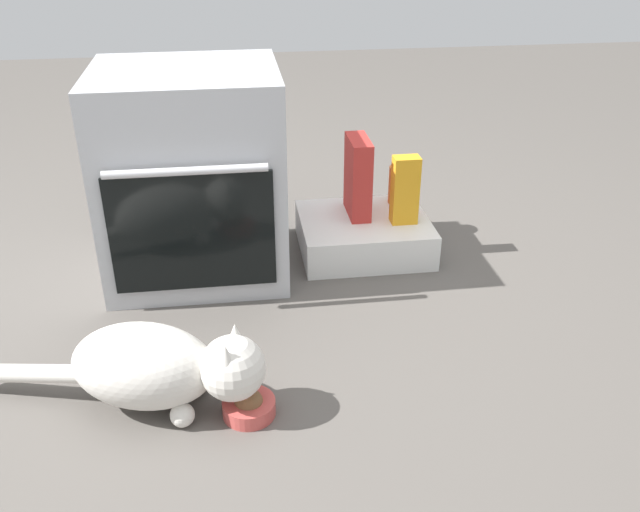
# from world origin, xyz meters

# --- Properties ---
(ground) EXTENTS (8.00, 8.00, 0.00)m
(ground) POSITION_xyz_m (0.00, 0.00, 0.00)
(ground) COLOR #56514C
(oven) EXTENTS (0.58, 0.55, 0.68)m
(oven) POSITION_xyz_m (-0.01, 0.50, 0.34)
(oven) COLOR #B7BABF
(oven) RESTS_ON ground
(pantry_cabinet) EXTENTS (0.45, 0.39, 0.13)m
(pantry_cabinet) POSITION_xyz_m (0.57, 0.54, 0.06)
(pantry_cabinet) COLOR white
(pantry_cabinet) RESTS_ON ground
(food_bowl) EXTENTS (0.13, 0.13, 0.07)m
(food_bowl) POSITION_xyz_m (0.12, -0.28, 0.03)
(food_bowl) COLOR #C64C47
(food_bowl) RESTS_ON ground
(cat) EXTENTS (0.75, 0.31, 0.24)m
(cat) POSITION_xyz_m (-0.09, -0.23, 0.12)
(cat) COLOR silver
(cat) RESTS_ON ground
(juice_carton) EXTENTS (0.09, 0.06, 0.24)m
(juice_carton) POSITION_xyz_m (0.70, 0.50, 0.25)
(juice_carton) COLOR orange
(juice_carton) RESTS_ON pantry_cabinet
(cereal_box) EXTENTS (0.07, 0.18, 0.28)m
(cereal_box) POSITION_xyz_m (0.55, 0.59, 0.27)
(cereal_box) COLOR #B72D28
(cereal_box) RESTS_ON pantry_cabinet
(sauce_jar) EXTENTS (0.08, 0.08, 0.14)m
(sauce_jar) POSITION_xyz_m (0.72, 0.66, 0.20)
(sauce_jar) COLOR #D16023
(sauce_jar) RESTS_ON pantry_cabinet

